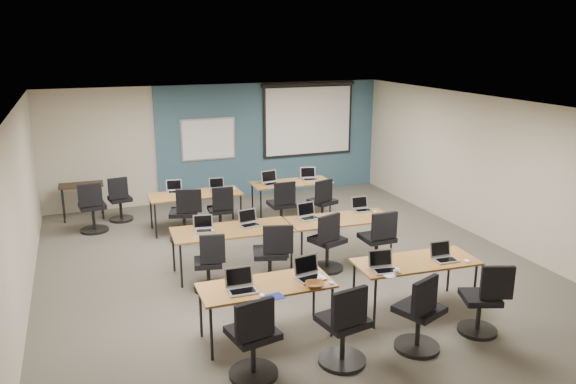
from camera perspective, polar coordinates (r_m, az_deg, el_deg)
name	(u,v)px	position (r m, az deg, el deg)	size (l,w,h in m)	color
floor	(289,266)	(9.55, 0.08, -7.57)	(8.00, 9.00, 0.02)	#6B6354
ceiling	(289,106)	(8.84, 0.08, 8.74)	(8.00, 9.00, 0.02)	white
wall_back	(220,142)	(13.30, -6.89, 5.03)	(8.00, 0.04, 2.70)	beige
wall_front	(467,312)	(5.41, 17.73, -11.53)	(8.00, 0.04, 2.70)	beige
wall_left	(18,217)	(8.59, -25.73, -2.26)	(0.04, 9.00, 2.70)	beige
wall_right	(488,169)	(11.13, 19.70, 2.18)	(0.04, 9.00, 2.70)	beige
blue_accent_panel	(271,139)	(13.62, -1.74, 5.38)	(5.50, 0.04, 2.70)	#3D5977
whiteboard	(208,139)	(13.15, -8.10, 5.31)	(1.28, 0.03, 0.98)	silver
projector_screen	(308,115)	(13.82, 2.09, 7.77)	(2.40, 0.10, 1.82)	black
training_table_front_left	(266,288)	(7.19, -2.24, -9.72)	(1.69, 0.71, 0.73)	brown
training_table_front_right	(416,264)	(8.09, 12.86, -7.14)	(1.72, 0.72, 0.73)	olive
training_table_mid_left	(232,232)	(9.17, -5.72, -4.02)	(1.93, 0.81, 0.73)	#A06543
training_table_mid_right	(340,221)	(9.70, 5.32, -2.93)	(1.81, 0.75, 0.73)	brown
training_table_back_left	(195,196)	(11.32, -9.40, -0.38)	(1.81, 0.75, 0.73)	#906025
training_table_back_right	(291,184)	(12.05, 0.34, 0.80)	(1.70, 0.71, 0.73)	olive
laptop_0	(241,285)	(7.01, -4.79, -9.42)	(0.35, 0.30, 0.27)	#A5A5AE
mouse_0	(262,295)	(6.86, -2.65, -10.44)	(0.06, 0.10, 0.03)	white
task_chair_0	(254,344)	(6.49, -3.52, -15.16)	(0.57, 0.57, 1.04)	black
laptop_1	(309,273)	(7.33, 2.13, -8.19)	(0.36, 0.30, 0.27)	silver
mouse_1	(331,283)	(7.20, 4.42, -9.17)	(0.06, 0.09, 0.03)	white
task_chair_1	(344,331)	(6.75, 5.73, -13.92)	(0.58, 0.58, 1.05)	black
laptop_2	(384,266)	(7.66, 9.68, -7.38)	(0.34, 0.29, 0.26)	#B1B1B4
mouse_2	(397,269)	(7.70, 11.06, -7.72)	(0.06, 0.10, 0.04)	white
task_chair_2	(420,319)	(7.17, 13.22, -12.46)	(0.59, 0.56, 1.04)	black
laptop_3	(444,255)	(8.18, 15.52, -6.23)	(0.32, 0.27, 0.24)	silver
mouse_3	(467,261)	(8.21, 17.71, -6.69)	(0.07, 0.10, 0.04)	white
task_chair_3	(483,305)	(7.79, 19.24, -10.77)	(0.53, 0.51, 0.99)	black
laptop_4	(204,227)	(9.14, -8.51, -3.53)	(0.31, 0.27, 0.24)	silver
mouse_4	(213,231)	(9.09, -7.67, -3.90)	(0.06, 0.10, 0.04)	white
task_chair_4	(210,267)	(8.61, -7.98, -7.58)	(0.46, 0.46, 0.95)	black
laptop_5	(249,221)	(9.32, -3.99, -2.99)	(0.32, 0.28, 0.25)	silver
mouse_5	(266,226)	(9.22, -2.25, -3.51)	(0.06, 0.09, 0.03)	white
task_chair_5	(272,260)	(8.68, -1.66, -6.92)	(0.57, 0.56, 1.04)	black
laptop_6	(308,214)	(9.65, 2.05, -2.29)	(0.34, 0.29, 0.26)	silver
mouse_6	(327,218)	(9.67, 4.01, -2.60)	(0.07, 0.11, 0.04)	white
task_chair_6	(328,247)	(9.25, 4.04, -5.56)	(0.56, 0.54, 1.02)	black
laptop_7	(362,207)	(10.16, 7.48, -1.52)	(0.31, 0.26, 0.24)	silver
mouse_7	(375,212)	(10.10, 8.87, -1.98)	(0.05, 0.09, 0.03)	white
task_chair_7	(378,245)	(9.42, 9.14, -5.30)	(0.56, 0.56, 1.03)	black
laptop_8	(175,189)	(11.48, -11.43, 0.29)	(0.31, 0.26, 0.24)	silver
mouse_8	(185,194)	(11.26, -10.40, -0.22)	(0.06, 0.09, 0.03)	white
task_chair_8	(185,219)	(10.74, -10.38, -2.69)	(0.58, 0.57, 1.05)	black
laptop_9	(218,187)	(11.51, -7.17, 0.52)	(0.30, 0.26, 0.23)	#B6B7C1
mouse_9	(234,188)	(11.54, -5.54, 0.36)	(0.06, 0.10, 0.04)	white
task_chair_9	(221,214)	(11.01, -6.83, -2.25)	(0.50, 0.50, 0.98)	black
laptop_10	(270,181)	(11.89, -1.80, 1.15)	(0.36, 0.30, 0.27)	#B2B2B7
mouse_10	(284,184)	(11.82, -0.46, 0.80)	(0.06, 0.09, 0.03)	white
task_chair_10	(282,209)	(11.19, -0.60, -1.76)	(0.54, 0.54, 1.02)	black
laptop_11	(309,177)	(12.27, 2.19, 1.58)	(0.34, 0.29, 0.26)	silver
mouse_11	(318,182)	(12.02, 3.10, 1.02)	(0.06, 0.09, 0.03)	white
task_chair_11	(323,206)	(11.43, 3.54, -1.45)	(0.54, 0.52, 1.00)	black
blue_mousepad	(274,297)	(6.84, -1.39, -10.58)	(0.22, 0.18, 0.01)	navy
snack_bowl	(315,285)	(7.09, 2.74, -9.38)	(0.26, 0.26, 0.06)	olive
snack_plate	(390,276)	(7.51, 10.30, -8.36)	(0.16, 0.16, 0.01)	white
coffee_cup	(396,273)	(7.51, 10.92, -8.09)	(0.06, 0.06, 0.06)	silver
utility_table	(81,189)	(12.58, -20.26, 0.31)	(0.89, 0.49, 0.75)	#302312
spare_chair_a	(120,203)	(12.22, -16.70, -1.06)	(0.48, 0.48, 0.97)	black
spare_chair_b	(93,211)	(11.68, -19.24, -1.88)	(0.55, 0.55, 1.03)	black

